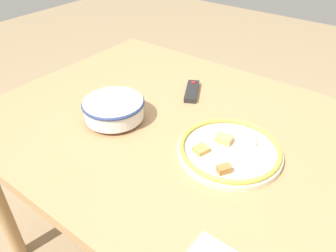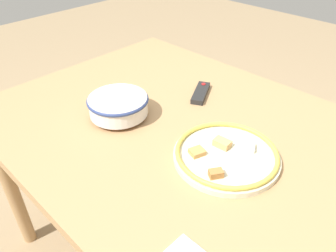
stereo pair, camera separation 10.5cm
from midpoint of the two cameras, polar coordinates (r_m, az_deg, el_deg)
dining_table at (r=1.17m, az=5.10°, el=-3.36°), size 1.37×1.02×0.78m
noodle_bowl at (r=1.15m, az=-6.07°, el=3.54°), size 0.21×0.21×0.08m
food_plate at (r=1.00m, az=13.09°, el=-5.01°), size 0.32×0.32×0.04m
tv_remote at (r=1.30m, az=8.03°, el=5.67°), size 0.11×0.16×0.02m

